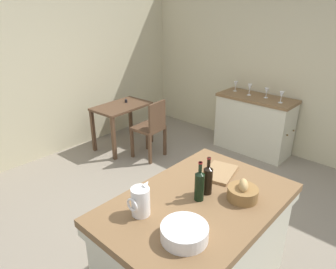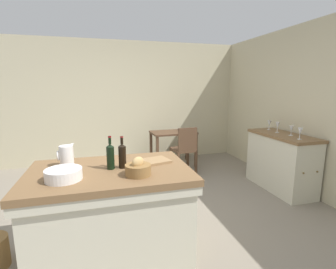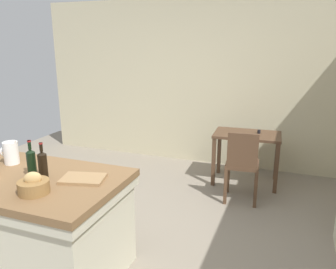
% 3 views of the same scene
% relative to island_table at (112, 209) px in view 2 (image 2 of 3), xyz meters
% --- Properties ---
extents(ground_plane, '(6.76, 6.76, 0.00)m').
position_rel_island_table_xyz_m(ground_plane, '(0.45, 0.67, -0.48)').
color(ground_plane, gray).
extents(wall_back, '(5.32, 0.12, 2.60)m').
position_rel_island_table_xyz_m(wall_back, '(0.45, 3.27, 0.82)').
color(wall_back, beige).
rests_on(wall_back, ground).
extents(wall_right, '(0.12, 5.20, 2.60)m').
position_rel_island_table_xyz_m(wall_right, '(3.05, 0.67, 0.82)').
color(wall_right, beige).
rests_on(wall_right, ground).
extents(island_table, '(1.49, 0.98, 0.88)m').
position_rel_island_table_xyz_m(island_table, '(0.00, 0.00, 0.00)').
color(island_table, brown).
rests_on(island_table, ground).
extents(side_cabinet, '(0.52, 1.19, 0.91)m').
position_rel_island_table_xyz_m(side_cabinet, '(2.71, 0.94, -0.02)').
color(side_cabinet, brown).
rests_on(side_cabinet, ground).
extents(writing_desk, '(0.93, 0.61, 0.77)m').
position_rel_island_table_xyz_m(writing_desk, '(1.39, 2.60, 0.13)').
color(writing_desk, '#513826').
rests_on(writing_desk, ground).
extents(wooden_chair, '(0.44, 0.44, 0.92)m').
position_rel_island_table_xyz_m(wooden_chair, '(1.43, 1.96, 0.03)').
color(wooden_chair, '#513826').
rests_on(wooden_chair, ground).
extents(pitcher, '(0.17, 0.13, 0.25)m').
position_rel_island_table_xyz_m(pitcher, '(-0.40, 0.20, 0.51)').
color(pitcher, white).
rests_on(pitcher, island_table).
extents(wash_bowl, '(0.30, 0.30, 0.09)m').
position_rel_island_table_xyz_m(wash_bowl, '(-0.38, -0.18, 0.45)').
color(wash_bowl, white).
rests_on(wash_bowl, island_table).
extents(bread_basket, '(0.23, 0.23, 0.17)m').
position_rel_island_table_xyz_m(bread_basket, '(0.23, -0.23, 0.46)').
color(bread_basket, olive).
rests_on(bread_basket, island_table).
extents(cutting_board, '(0.38, 0.31, 0.02)m').
position_rel_island_table_xyz_m(cutting_board, '(0.43, 0.10, 0.42)').
color(cutting_board, '#99754C').
rests_on(cutting_board, island_table).
extents(wine_bottle_dark, '(0.07, 0.07, 0.31)m').
position_rel_island_table_xyz_m(wine_bottle_dark, '(0.12, 0.01, 0.53)').
color(wine_bottle_dark, black).
rests_on(wine_bottle_dark, island_table).
extents(wine_bottle_amber, '(0.07, 0.07, 0.31)m').
position_rel_island_table_xyz_m(wine_bottle_amber, '(0.01, 0.01, 0.53)').
color(wine_bottle_amber, black).
rests_on(wine_bottle_amber, island_table).
extents(wine_glass_far_left, '(0.07, 0.07, 0.17)m').
position_rel_island_table_xyz_m(wine_glass_far_left, '(2.65, 0.54, 0.55)').
color(wine_glass_far_left, white).
rests_on(wine_glass_far_left, side_cabinet).
extents(wine_glass_left, '(0.07, 0.07, 0.15)m').
position_rel_island_table_xyz_m(wine_glass_left, '(2.74, 0.81, 0.54)').
color(wine_glass_left, white).
rests_on(wine_glass_left, side_cabinet).
extents(wine_glass_middle, '(0.07, 0.07, 0.18)m').
position_rel_island_table_xyz_m(wine_glass_middle, '(2.70, 1.07, 0.55)').
color(wine_glass_middle, white).
rests_on(wine_glass_middle, side_cabinet).
extents(wine_glass_right, '(0.07, 0.07, 0.16)m').
position_rel_island_table_xyz_m(wine_glass_right, '(2.76, 1.36, 0.54)').
color(wine_glass_right, white).
rests_on(wine_glass_right, side_cabinet).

